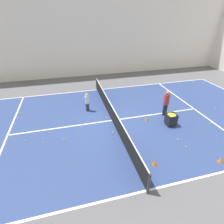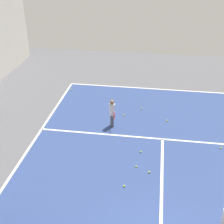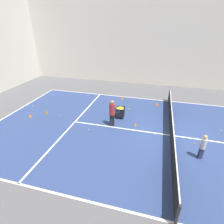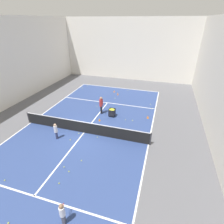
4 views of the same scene
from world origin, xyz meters
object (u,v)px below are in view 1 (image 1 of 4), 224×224
object	(u,v)px
child_midcourt	(87,101)
training_cone_1	(221,160)
coach_at_net	(166,102)
tennis_net	(112,113)
ball_cart	(171,117)

from	to	relation	value
child_midcourt	training_cone_1	xyz separation A→B (m)	(6.33, 5.21, -0.61)
coach_at_net	training_cone_1	size ratio (longest dim) A/B	6.23
child_midcourt	tennis_net	bearing A→B (deg)	-74.85
coach_at_net	ball_cart	xyz separation A→B (m)	(1.16, -0.26, -0.45)
coach_at_net	child_midcourt	bearing A→B (deg)	-49.54
tennis_net	coach_at_net	bearing A→B (deg)	86.60
ball_cart	child_midcourt	bearing A→B (deg)	-123.23
child_midcourt	training_cone_1	distance (m)	8.22
training_cone_1	tennis_net	bearing A→B (deg)	-140.27
tennis_net	ball_cart	bearing A→B (deg)	67.37
coach_at_net	ball_cart	distance (m)	1.28
child_midcourt	ball_cart	bearing A→B (deg)	-56.67
ball_cart	coach_at_net	bearing A→B (deg)	167.62
child_midcourt	ball_cart	xyz separation A→B (m)	(3.02, 4.61, -0.22)
tennis_net	child_midcourt	world-z (taller)	child_midcourt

